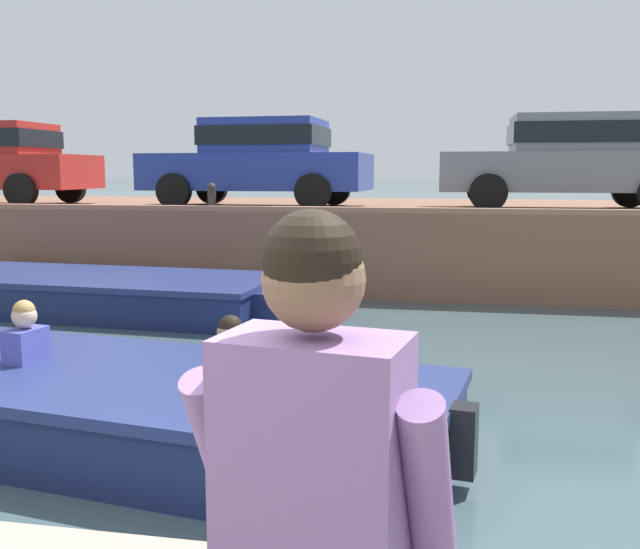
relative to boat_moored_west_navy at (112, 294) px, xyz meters
The scene contains 9 objects.
ground_plane 4.53m from the boat_moored_west_navy, 41.16° to the right, with size 400.00×400.00×0.00m, color #3D5156.
far_quay_wall 5.72m from the boat_moored_west_navy, 53.37° to the left, with size 60.00×6.00×1.37m, color brown.
far_wall_coping 3.97m from the boat_moored_west_navy, 26.51° to the left, with size 60.00×0.24×0.08m, color #9F6C52.
boat_moored_west_navy is the anchor object (origin of this frame).
motorboat_passing 4.97m from the boat_moored_west_navy, 65.58° to the right, with size 6.24×2.61×1.02m.
car_left_inner_blue 3.96m from the boat_moored_west_navy, 66.76° to the left, with size 4.01×2.08×1.54m.
car_centre_grey 7.60m from the boat_moored_west_navy, 25.57° to the left, with size 4.06×1.95×1.54m.
mooring_bollard_mid 2.44m from the boat_moored_west_navy, 63.95° to the left, with size 0.15×0.15×0.44m.
person_seated_right 9.23m from the boat_moored_west_navy, 60.38° to the right, with size 0.57×0.58×0.97m.
Camera 1 is at (1.37, -1.79, 2.00)m, focal length 40.00 mm.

